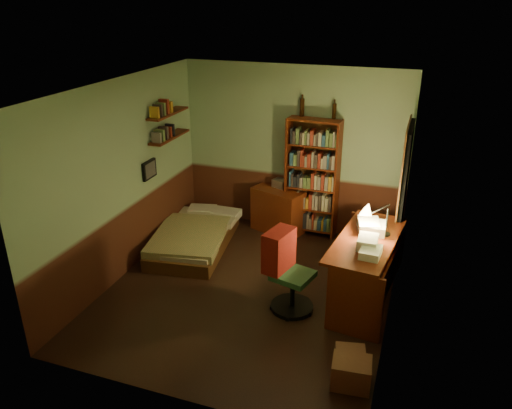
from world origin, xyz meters
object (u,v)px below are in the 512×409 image
(bookshelf, at_px, (312,179))
(cardboard_box_b, at_px, (350,358))
(desk, at_px, (364,269))
(cardboard_box_a, at_px, (351,373))
(bed, at_px, (194,231))
(office_chair, at_px, (293,276))
(mini_stereo, at_px, (281,183))
(desk_lamp, at_px, (388,209))
(dresser, at_px, (278,211))

(bookshelf, relative_size, cardboard_box_b, 6.18)
(desk, relative_size, cardboard_box_a, 4.21)
(bookshelf, height_order, desk, bookshelf)
(bed, relative_size, office_chair, 1.89)
(office_chair, xyz_separation_m, cardboard_box_b, (0.84, -0.79, -0.36))
(mini_stereo, bearing_deg, cardboard_box_b, -37.16)
(mini_stereo, height_order, office_chair, office_chair)
(mini_stereo, bearing_deg, cardboard_box_a, -38.40)
(mini_stereo, height_order, cardboard_box_b, mini_stereo)
(cardboard_box_a, bearing_deg, desk_lamp, 87.38)
(bed, relative_size, cardboard_box_b, 5.87)
(dresser, distance_m, bookshelf, 0.77)
(desk_lamp, bearing_deg, office_chair, -169.86)
(dresser, distance_m, mini_stereo, 0.44)
(desk, xyz_separation_m, cardboard_box_a, (0.12, -1.54, -0.28))
(dresser, distance_m, desk, 2.17)
(dresser, bearing_deg, bookshelf, 29.08)
(desk, height_order, cardboard_box_a, desk)
(bed, relative_size, cardboard_box_a, 4.68)
(mini_stereo, bearing_deg, desk, -22.46)
(bookshelf, height_order, office_chair, bookshelf)
(desk, relative_size, office_chair, 1.71)
(desk, bearing_deg, cardboard_box_b, -80.28)
(office_chair, bearing_deg, mini_stereo, 124.94)
(bookshelf, relative_size, office_chair, 1.99)
(office_chair, height_order, cardboard_box_a, office_chair)
(cardboard_box_a, bearing_deg, mini_stereo, 117.99)
(cardboard_box_a, height_order, cardboard_box_b, cardboard_box_a)
(dresser, relative_size, mini_stereo, 3.46)
(dresser, bearing_deg, office_chair, -48.65)
(bed, height_order, office_chair, office_chair)
(desk_lamp, distance_m, cardboard_box_b, 1.83)
(mini_stereo, distance_m, desk_lamp, 2.32)
(dresser, relative_size, cardboard_box_b, 2.66)
(mini_stereo, distance_m, cardboard_box_a, 3.63)
(bed, relative_size, desk, 1.11)
(bed, distance_m, desk, 2.66)
(dresser, height_order, mini_stereo, mini_stereo)
(mini_stereo, relative_size, office_chair, 0.25)
(office_chair, xyz_separation_m, cardboard_box_a, (0.88, -1.04, -0.32))
(mini_stereo, bearing_deg, dresser, -67.05)
(desk_lamp, bearing_deg, dresser, 118.15)
(bookshelf, xyz_separation_m, cardboard_box_b, (1.12, -2.87, -0.82))
(dresser, xyz_separation_m, bookshelf, (0.51, 0.08, 0.57))
(desk_lamp, bearing_deg, bed, 146.91)
(cardboard_box_a, bearing_deg, bed, 142.03)
(bookshelf, relative_size, desk_lamp, 2.72)
(bed, bearing_deg, desk_lamp, -16.16)
(cardboard_box_b, bearing_deg, dresser, 120.33)
(bed, relative_size, desk_lamp, 2.59)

